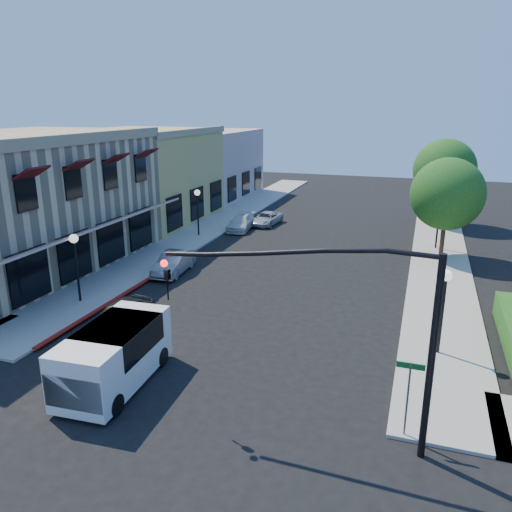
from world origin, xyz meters
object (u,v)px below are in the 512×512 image
(parked_car_d, at_px, (266,219))
(street_name_sign, at_px, (409,387))
(lamppost_right_near, at_px, (445,291))
(lamppost_left_far, at_px, (197,201))
(street_tree_b, at_px, (445,170))
(white_van, at_px, (113,353))
(parked_car_b, at_px, (174,263))
(parked_car_c, at_px, (241,223))
(street_tree_a, at_px, (447,194))
(parked_car_a, at_px, (120,316))
(lamppost_left_near, at_px, (75,251))
(signal_mast_arm, at_px, (353,313))
(lamppost_right_far, at_px, (439,211))

(parked_car_d, bearing_deg, street_name_sign, -58.04)
(parked_car_d, bearing_deg, lamppost_right_near, -49.59)
(street_name_sign, height_order, lamppost_left_far, lamppost_left_far)
(street_tree_b, height_order, white_van, street_tree_b)
(parked_car_d, bearing_deg, parked_car_b, -89.95)
(parked_car_c, bearing_deg, street_name_sign, -64.02)
(street_tree_a, relative_size, parked_car_c, 1.63)
(street_tree_a, distance_m, parked_car_a, 21.30)
(lamppost_left_near, distance_m, parked_car_d, 19.82)
(signal_mast_arm, height_order, lamppost_left_near, signal_mast_arm)
(street_tree_a, relative_size, parked_car_a, 1.69)
(lamppost_left_far, distance_m, parked_car_a, 16.55)
(signal_mast_arm, height_order, parked_car_a, signal_mast_arm)
(parked_car_a, bearing_deg, signal_mast_arm, -19.95)
(street_tree_a, xyz_separation_m, parked_car_b, (-15.00, -8.35, -3.55))
(parked_car_a, height_order, parked_car_d, parked_car_a)
(white_van, xyz_separation_m, parked_car_d, (-2.43, 25.39, -0.72))
(parked_car_a, xyz_separation_m, parked_car_c, (-1.40, 19.00, -0.07))
(street_name_sign, xyz_separation_m, parked_car_b, (-13.70, 11.45, -1.06))
(signal_mast_arm, distance_m, lamppost_right_far, 22.70)
(lamppost_left_near, distance_m, lamppost_left_far, 14.00)
(white_van, bearing_deg, street_tree_a, 60.87)
(street_name_sign, xyz_separation_m, lamppost_right_near, (1.00, 5.80, 1.04))
(street_tree_a, distance_m, parked_car_c, 15.72)
(parked_car_a, bearing_deg, lamppost_left_near, 154.57)
(street_name_sign, height_order, white_van, street_name_sign)
(lamppost_right_near, relative_size, lamppost_right_far, 1.00)
(lamppost_right_near, relative_size, parked_car_c, 0.90)
(lamppost_left_far, xyz_separation_m, parked_car_b, (2.30, -8.35, -2.10))
(lamppost_right_far, bearing_deg, signal_mast_arm, -96.70)
(street_tree_b, xyz_separation_m, lamppost_left_far, (-17.30, -10.00, -1.81))
(white_van, bearing_deg, parked_car_c, 99.42)
(lamppost_right_near, bearing_deg, signal_mast_arm, -112.12)
(parked_car_b, bearing_deg, lamppost_left_near, -116.61)
(lamppost_right_far, height_order, white_van, lamppost_right_far)
(street_tree_a, height_order, street_tree_b, street_tree_b)
(street_tree_a, bearing_deg, parked_car_b, -150.90)
(lamppost_left_near, bearing_deg, signal_mast_arm, -24.37)
(parked_car_b, bearing_deg, white_van, -76.37)
(parked_car_c, bearing_deg, lamppost_right_far, -8.92)
(signal_mast_arm, height_order, white_van, signal_mast_arm)
(parked_car_a, height_order, parked_car_c, parked_car_a)
(lamppost_left_near, bearing_deg, parked_car_a, -28.39)
(parked_car_b, bearing_deg, lamppost_right_near, -25.50)
(lamppost_right_near, relative_size, parked_car_b, 0.92)
(lamppost_left_far, distance_m, lamppost_right_far, 17.12)
(lamppost_right_near, height_order, parked_car_b, lamppost_right_near)
(street_tree_b, bearing_deg, street_tree_a, -90.00)
(parked_car_b, height_order, parked_car_c, parked_car_b)
(lamppost_right_far, distance_m, parked_car_b, 18.10)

